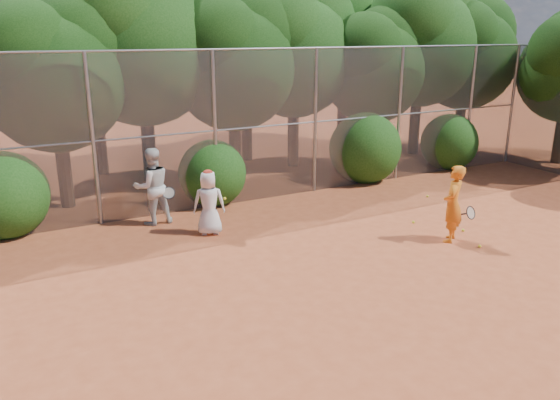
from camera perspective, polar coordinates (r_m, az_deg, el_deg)
ground at (r=10.20m, az=11.81°, el=-8.80°), size 80.00×80.00×0.00m
fence_back at (r=14.42m, az=-3.53°, el=7.73°), size 20.05×0.09×4.03m
tree_2 at (r=14.87m, az=-22.55°, el=12.73°), size 3.99×3.47×5.47m
tree_3 at (r=16.30m, az=-14.18°, el=16.63°), size 4.89×4.26×6.70m
tree_4 at (r=16.56m, az=-4.83°, el=14.85°), size 4.19×3.64×5.73m
tree_5 at (r=18.39m, az=1.56°, el=16.03°), size 4.51×3.92×6.17m
tree_6 at (r=18.96m, az=9.86°, el=14.07°), size 3.86×3.36×5.29m
tree_7 at (r=21.02m, az=14.57°, el=16.28°), size 4.77×4.14×6.53m
tree_8 at (r=22.21m, az=18.95°, el=14.74°), size 4.25×3.70×5.82m
tree_10 at (r=18.24m, az=-19.23°, el=16.95°), size 5.15×4.48×7.06m
tree_11 at (r=19.36m, az=-3.57°, el=16.40°), size 4.64×4.03×6.35m
tree_12 at (r=22.13m, az=6.87°, el=17.31°), size 5.02×4.37×6.88m
bush_0 at (r=13.66m, az=-27.02°, el=0.81°), size 2.00×2.00×2.00m
bush_1 at (r=14.59m, az=-7.09°, el=3.12°), size 1.80×1.80×1.80m
bush_2 at (r=16.94m, az=8.89°, el=5.70°), size 2.20×2.20×2.20m
bush_3 at (r=19.26m, az=17.28°, el=6.04°), size 1.90×1.90×1.90m
player_yellow at (r=12.36m, az=17.63°, el=-0.39°), size 0.88×0.70×1.70m
player_teen at (r=12.33m, az=-7.43°, el=-0.25°), size 0.84×0.69×1.50m
player_white at (r=13.20m, az=-13.21°, el=1.39°), size 0.93×0.79×1.84m
ball_0 at (r=13.26m, az=18.59°, el=-3.01°), size 0.07×0.07×0.07m
ball_1 at (r=13.50m, az=13.76°, el=-2.25°), size 0.07×0.07×0.07m
ball_2 at (r=12.42m, az=20.14°, el=-4.55°), size 0.07×0.07×0.07m
ball_3 at (r=13.35m, az=17.29°, el=-2.76°), size 0.07×0.07×0.07m
ball_4 at (r=15.71m, az=15.15°, el=0.39°), size 0.07×0.07×0.07m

